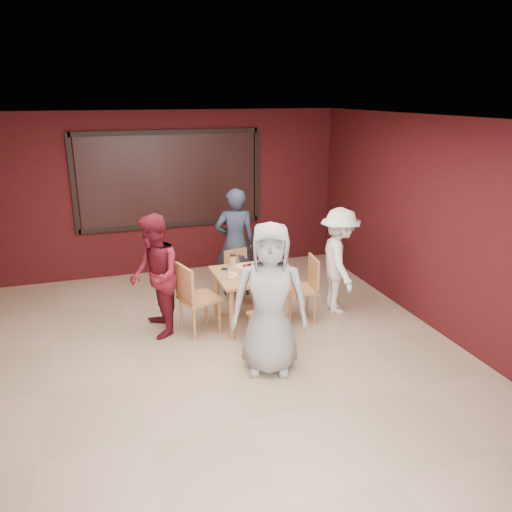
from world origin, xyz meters
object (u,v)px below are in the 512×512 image
object	(u,v)px
chair_back	(239,273)
chair_left	(194,295)
dining_table	(250,279)
diner_right	(339,261)
diner_front	(270,299)
diner_back	(235,243)
chair_front	(270,312)
diner_left	(155,276)
chair_right	(305,285)

from	to	relation	value
chair_back	chair_left	distance (m)	1.23
dining_table	diner_right	distance (m)	1.35
diner_front	diner_back	world-z (taller)	diner_front
chair_front	diner_back	size ratio (longest dim) A/B	0.47
chair_left	diner_left	size ratio (longest dim) A/B	0.59
chair_right	diner_left	world-z (taller)	diner_left
chair_back	diner_front	size ratio (longest dim) A/B	0.45
chair_left	chair_right	size ratio (longest dim) A/B	1.07
dining_table	chair_front	size ratio (longest dim) A/B	1.20
dining_table	diner_left	xyz separation A→B (m)	(-1.26, 0.07, 0.16)
diner_back	diner_right	size ratio (longest dim) A/B	1.11
chair_left	diner_front	distance (m)	1.38
dining_table	chair_right	bearing A→B (deg)	-6.41
dining_table	chair_back	distance (m)	0.84
chair_back	chair_right	xyz separation A→B (m)	(0.70, -0.90, 0.06)
chair_front	diner_left	distance (m)	1.56
chair_left	diner_right	bearing A→B (deg)	2.12
chair_right	chair_front	bearing A→B (deg)	-140.04
diner_front	diner_left	bearing A→B (deg)	150.02
diner_back	diner_left	world-z (taller)	diner_back
chair_front	diner_front	xyz separation A→B (m)	(-0.20, -0.54, 0.43)
dining_table	diner_left	bearing A→B (deg)	176.64
chair_left	diner_right	size ratio (longest dim) A/B	0.63
chair_back	chair_front	bearing A→B (deg)	-90.83
diner_right	dining_table	bearing A→B (deg)	102.70
chair_left	chair_right	xyz separation A→B (m)	(1.57, -0.03, -0.03)
chair_front	diner_front	world-z (taller)	diner_front
diner_left	chair_back	bearing A→B (deg)	117.23
chair_front	chair_back	distance (m)	1.51
dining_table	chair_right	world-z (taller)	chair_right
chair_back	diner_right	size ratio (longest dim) A/B	0.52
chair_back	chair_left	size ratio (longest dim) A/B	0.83
diner_back	chair_front	bearing A→B (deg)	97.38
chair_right	diner_right	distance (m)	0.63
diner_left	chair_front	bearing A→B (deg)	58.05
diner_back	chair_back	bearing A→B (deg)	94.29
chair_left	chair_right	bearing A→B (deg)	-0.96
dining_table	chair_back	bearing A→B (deg)	84.72
dining_table	diner_left	distance (m)	1.27
dining_table	chair_right	distance (m)	0.80
chair_right	diner_left	size ratio (longest dim) A/B	0.56
chair_right	diner_left	distance (m)	2.07
diner_front	dining_table	bearing A→B (deg)	102.89
diner_left	diner_right	size ratio (longest dim) A/B	1.05
chair_right	diner_right	size ratio (longest dim) A/B	0.59
chair_front	chair_back	world-z (taller)	chair_front
chair_front	diner_left	xyz separation A→B (m)	(-1.31, 0.77, 0.36)
dining_table	diner_back	world-z (taller)	diner_back
chair_back	diner_front	world-z (taller)	diner_front
diner_back	diner_right	distance (m)	1.64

